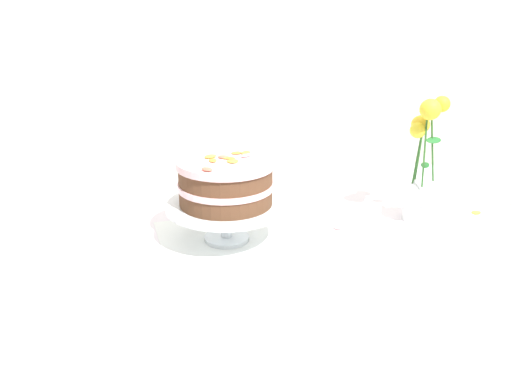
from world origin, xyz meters
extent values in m
cube|color=white|center=(0.00, 0.00, 0.72)|extent=(1.40, 1.00, 0.03)
cylinder|color=brown|center=(-0.60, 0.40, 0.35)|extent=(0.06, 0.06, 0.71)
cylinder|color=brown|center=(0.60, 0.40, 0.35)|extent=(0.06, 0.06, 0.71)
cube|color=white|center=(-0.12, -0.02, 0.74)|extent=(0.36, 0.36, 0.00)
cylinder|color=silver|center=(-0.12, -0.02, 0.75)|extent=(0.11, 0.11, 0.01)
cylinder|color=silver|center=(-0.12, -0.02, 0.79)|extent=(0.03, 0.03, 0.07)
cylinder|color=silver|center=(-0.12, -0.02, 0.83)|extent=(0.29, 0.29, 0.01)
cylinder|color=brown|center=(-0.12, -0.02, 0.86)|extent=(0.22, 0.22, 0.04)
cylinder|color=beige|center=(-0.12, -0.02, 0.89)|extent=(0.23, 0.23, 0.01)
cylinder|color=brown|center=(-0.12, -0.02, 0.91)|extent=(0.22, 0.22, 0.04)
cylinder|color=beige|center=(-0.12, -0.02, 0.94)|extent=(0.23, 0.23, 0.02)
ellipsoid|color=yellow|center=(-0.16, 0.00, 0.95)|extent=(0.04, 0.04, 0.01)
ellipsoid|color=#E56B51|center=(-0.17, -0.10, 0.95)|extent=(0.03, 0.04, 0.01)
ellipsoid|color=yellow|center=(-0.07, 0.02, 0.95)|extent=(0.03, 0.04, 0.01)
ellipsoid|color=pink|center=(-0.07, 0.00, 0.95)|extent=(0.04, 0.04, 0.00)
ellipsoid|color=yellow|center=(-0.11, -0.04, 0.95)|extent=(0.04, 0.04, 0.00)
ellipsoid|color=#E56B51|center=(-0.13, -0.01, 0.95)|extent=(0.03, 0.02, 0.01)
ellipsoid|color=orange|center=(-0.15, -0.03, 0.95)|extent=(0.02, 0.03, 0.00)
ellipsoid|color=orange|center=(-0.09, 0.02, 0.95)|extent=(0.03, 0.03, 0.00)
ellipsoid|color=orange|center=(-0.12, -0.02, 0.95)|extent=(0.04, 0.03, 0.00)
ellipsoid|color=yellow|center=(-0.11, -0.04, 0.95)|extent=(0.03, 0.04, 0.00)
cylinder|color=silver|center=(0.39, 0.04, 0.77)|extent=(0.07, 0.07, 0.07)
cone|color=silver|center=(0.39, 0.04, 0.84)|extent=(0.10, 0.10, 0.06)
cylinder|color=#2D6028|center=(0.42, 0.05, 0.95)|extent=(0.04, 0.01, 0.21)
sphere|color=yellow|center=(0.43, 0.05, 1.05)|extent=(0.04, 0.04, 0.04)
ellipsoid|color=#236B2D|center=(0.42, 0.04, 0.96)|extent=(0.05, 0.02, 0.02)
cylinder|color=#2D6028|center=(0.39, 0.05, 0.92)|extent=(0.01, 0.02, 0.15)
sphere|color=yellow|center=(0.39, 0.06, 1.00)|extent=(0.05, 0.05, 0.05)
cylinder|color=#2D6028|center=(0.38, 0.04, 0.92)|extent=(0.02, 0.01, 0.14)
sphere|color=yellow|center=(0.37, 0.04, 0.99)|extent=(0.04, 0.04, 0.04)
cylinder|color=#2D6028|center=(0.39, 0.02, 0.95)|extent=(0.01, 0.03, 0.20)
sphere|color=yellow|center=(0.38, 0.01, 1.05)|extent=(0.05, 0.05, 0.05)
ellipsoid|color=#236B2D|center=(0.39, 0.03, 0.90)|extent=(0.03, 0.05, 0.01)
ellipsoid|color=pink|center=(0.17, 0.02, 0.74)|extent=(0.04, 0.03, 0.00)
ellipsoid|color=yellow|center=(0.57, 0.06, 0.74)|extent=(0.04, 0.04, 0.01)
camera|label=1|loc=(-0.23, -1.27, 1.33)|focal=39.43mm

